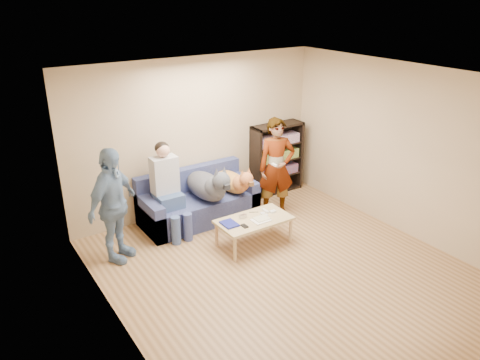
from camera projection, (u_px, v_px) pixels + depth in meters
ground at (289, 273)px, 6.34m from camera, size 5.00×5.00×0.00m
ceiling at (298, 80)px, 5.34m from camera, size 5.00×5.00×0.00m
wall_back at (197, 136)px, 7.77m from camera, size 4.50×0.00×4.50m
wall_left at (119, 233)px, 4.70m from camera, size 0.00×5.00×5.00m
wall_right at (410, 152)px, 6.98m from camera, size 0.00×5.00×5.00m
blanket at (239, 184)px, 7.92m from camera, size 0.42×0.36×0.15m
person_standing_right at (276, 168)px, 7.68m from camera, size 0.71×0.60×1.67m
person_standing_left at (113, 206)px, 6.37m from camera, size 1.02×0.89×1.65m
held_controller at (274, 165)px, 7.37m from camera, size 0.04×0.11×0.03m
notebook_blue at (229, 224)px, 6.73m from camera, size 0.20×0.26×0.03m
papers at (261, 220)px, 6.84m from camera, size 0.26×0.20×0.02m
magazine at (262, 218)px, 6.87m from camera, size 0.22×0.17×0.01m
camera_silver at (243, 216)px, 6.92m from camera, size 0.11×0.06×0.05m
controller_a at (265, 211)px, 7.11m from camera, size 0.04×0.13×0.03m
controller_b at (273, 212)px, 7.09m from camera, size 0.09×0.06×0.03m
headphone_cup_a at (266, 215)px, 6.98m from camera, size 0.07×0.07×0.02m
headphone_cup_b at (263, 213)px, 7.04m from camera, size 0.07×0.07×0.02m
pen_orange at (259, 223)px, 6.76m from camera, size 0.13×0.06×0.01m
pen_black at (254, 212)px, 7.10m from camera, size 0.13×0.08×0.01m
wallet at (245, 226)px, 6.67m from camera, size 0.07×0.12×0.02m
sofa at (198, 203)px, 7.72m from camera, size 1.90×0.85×0.82m
person_seated at (168, 186)px, 7.15m from camera, size 0.40×0.73×1.47m
dog_gray at (209, 186)px, 7.44m from camera, size 0.46×1.27×0.67m
dog_tan at (234, 182)px, 7.71m from camera, size 0.37×1.15×0.54m
coffee_table at (254, 222)px, 6.91m from camera, size 1.10×0.60×0.42m
bookshelf at (276, 157)px, 8.66m from camera, size 1.00×0.34×1.30m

